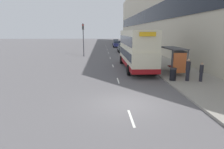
{
  "coord_description": "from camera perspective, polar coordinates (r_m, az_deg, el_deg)",
  "views": [
    {
      "loc": [
        -1.43,
        -11.04,
        4.16
      ],
      "look_at": [
        0.19,
        18.92,
        -2.31
      ],
      "focal_mm": 32.0,
      "sensor_mm": 36.0,
      "label": 1
    }
  ],
  "objects": [
    {
      "name": "car_0",
      "position": [
        54.38,
        1.43,
        8.69
      ],
      "size": [
        2.05,
        4.49,
        1.74
      ],
      "color": "navy",
      "rests_on": "ground_plane"
    },
    {
      "name": "pavement",
      "position": [
        50.33,
        6.03,
        7.44
      ],
      "size": [
        5.0,
        93.0,
        0.14
      ],
      "color": "gray",
      "rests_on": "ground_plane"
    },
    {
      "name": "lane_mark_2",
      "position": [
        24.74,
        0.27,
        2.5
      ],
      "size": [
        0.12,
        2.0,
        0.01
      ],
      "color": "silver",
      "rests_on": "ground_plane"
    },
    {
      "name": "terrace_facade",
      "position": [
        51.13,
        10.87,
        16.77
      ],
      "size": [
        3.1,
        93.0,
        16.9
      ],
      "color": "beige",
      "rests_on": "ground_plane"
    },
    {
      "name": "car_1",
      "position": [
        62.95,
        1.08,
        9.19
      ],
      "size": [
        1.91,
        3.89,
        1.81
      ],
      "color": "#4C5156",
      "rests_on": "ground_plane"
    },
    {
      "name": "car_2",
      "position": [
        41.13,
        3.06,
        7.57
      ],
      "size": [
        1.93,
        4.17,
        1.77
      ],
      "color": "#4C5156",
      "rests_on": "ground_plane"
    },
    {
      "name": "lane_mark_1",
      "position": [
        17.27,
        1.76,
        -1.77
      ],
      "size": [
        0.12,
        2.0,
        0.01
      ],
      "color": "silver",
      "rests_on": "ground_plane"
    },
    {
      "name": "lane_mark_3",
      "position": [
        32.29,
        -0.53,
        4.77
      ],
      "size": [
        0.12,
        2.0,
        0.01
      ],
      "color": "silver",
      "rests_on": "ground_plane"
    },
    {
      "name": "pedestrian_1",
      "position": [
        22.07,
        19.46,
        3.35
      ],
      "size": [
        0.35,
        0.35,
        1.77
      ],
      "color": "#23232D",
      "rests_on": "ground_plane"
    },
    {
      "name": "lane_mark_4",
      "position": [
        39.88,
        -1.03,
        6.19
      ],
      "size": [
        0.12,
        2.0,
        0.01
      ],
      "color": "silver",
      "rests_on": "ground_plane"
    },
    {
      "name": "lane_mark_6",
      "position": [
        55.1,
        -1.61,
        7.84
      ],
      "size": [
        0.12,
        2.0,
        0.01
      ],
      "color": "silver",
      "rests_on": "ground_plane"
    },
    {
      "name": "lane_mark_7",
      "position": [
        62.73,
        -1.8,
        8.37
      ],
      "size": [
        0.12,
        2.0,
        0.01
      ],
      "color": "silver",
      "rests_on": "ground_plane"
    },
    {
      "name": "pedestrian_at_shelter",
      "position": [
        17.87,
        24.16,
        0.7
      ],
      "size": [
        0.31,
        0.31,
        1.57
      ],
      "color": "#23232D",
      "rests_on": "ground_plane"
    },
    {
      "name": "lane_mark_0",
      "position": [
        10.06,
        5.5,
        -12.3
      ],
      "size": [
        0.12,
        2.0,
        0.01
      ],
      "color": "silver",
      "rests_on": "ground_plane"
    },
    {
      "name": "double_decker_bus_near",
      "position": [
        22.71,
        6.88,
        7.34
      ],
      "size": [
        2.85,
        11.0,
        4.3
      ],
      "color": "beige",
      "rests_on": "ground_plane"
    },
    {
      "name": "traffic_light_far_kerb",
      "position": [
        34.27,
        -8.22,
        11.2
      ],
      "size": [
        0.3,
        0.32,
        5.48
      ],
      "color": "black",
      "rests_on": "ground_plane"
    },
    {
      "name": "pedestrian_3",
      "position": [
        25.59,
        18.04,
        4.6
      ],
      "size": [
        0.35,
        0.35,
        1.79
      ],
      "color": "#23232D",
      "rests_on": "ground_plane"
    },
    {
      "name": "lane_mark_5",
      "position": [
        47.49,
        -1.37,
        7.15
      ],
      "size": [
        0.12,
        2.0,
        0.01
      ],
      "color": "silver",
      "rests_on": "ground_plane"
    },
    {
      "name": "bus_shelter",
      "position": [
        20.43,
        17.65,
        5.17
      ],
      "size": [
        1.6,
        4.2,
        2.48
      ],
      "color": "#4C4C51",
      "rests_on": "ground_plane"
    },
    {
      "name": "pedestrian_2",
      "position": [
        17.62,
        20.87,
        1.3
      ],
      "size": [
        0.37,
        0.37,
        1.84
      ],
      "color": "#23232D",
      "rests_on": "ground_plane"
    },
    {
      "name": "ground_plane",
      "position": [
        11.88,
        4.07,
        -8.38
      ],
      "size": [
        220.0,
        220.0,
        0.0
      ],
      "primitive_type": "plane",
      "color": "#5B595B"
    },
    {
      "name": "litter_bin",
      "position": [
        17.45,
        17.02,
        0.08
      ],
      "size": [
        0.55,
        0.55,
        1.05
      ],
      "color": "black",
      "rests_on": "ground_plane"
    }
  ]
}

